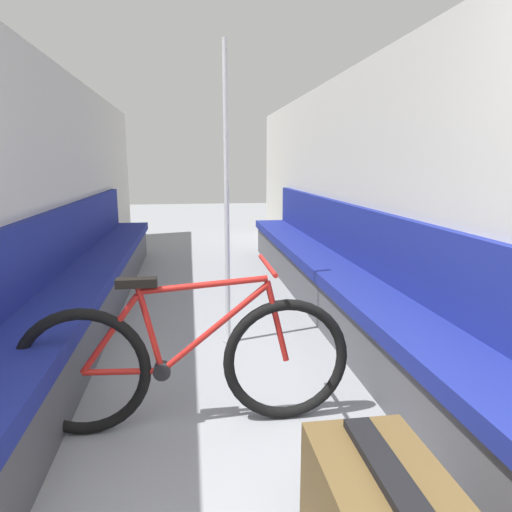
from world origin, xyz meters
name	(u,v)px	position (x,y,z in m)	size (l,w,h in m)	color
wall_left	(47,194)	(-1.37, 3.32, 1.12)	(0.10, 9.84, 2.25)	beige
wall_right	(361,191)	(1.37, 3.32, 1.12)	(0.10, 9.84, 2.25)	beige
bench_seat_row_left	(88,284)	(-1.10, 3.37, 0.32)	(0.50, 5.84, 1.00)	#4C4C51
bench_seat_row_right	(328,275)	(1.10, 3.37, 0.32)	(0.50, 5.84, 1.00)	#4C4C51
bicycle	(187,363)	(-0.23, 1.52, 0.36)	(1.73, 0.46, 0.88)	black
grab_pole_near	(227,204)	(0.08, 2.64, 1.09)	(0.08, 0.08, 2.23)	gray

